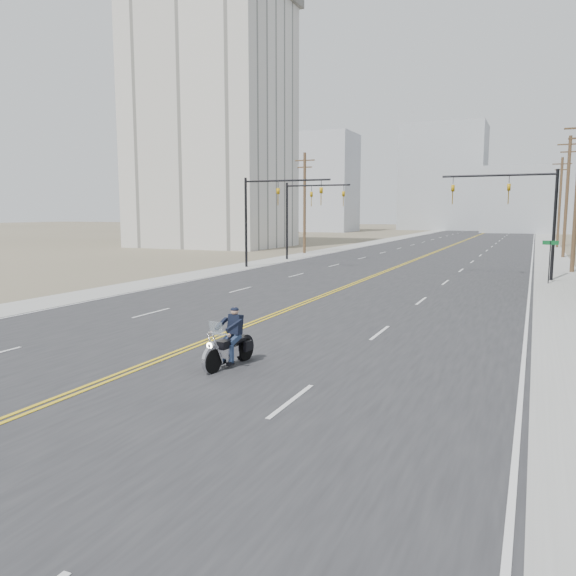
% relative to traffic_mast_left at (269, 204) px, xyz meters
% --- Properties ---
extents(road, '(20.00, 200.00, 0.01)m').
position_rel_traffic_mast_left_xyz_m(road, '(8.98, 38.00, -4.93)').
color(road, '#303033').
rests_on(road, ground).
extents(sidewalk_left, '(3.00, 200.00, 0.01)m').
position_rel_traffic_mast_left_xyz_m(sidewalk_left, '(-2.52, 38.00, -4.93)').
color(sidewalk_left, '#A5A5A0').
rests_on(sidewalk_left, ground).
extents(sidewalk_right, '(3.00, 200.00, 0.01)m').
position_rel_traffic_mast_left_xyz_m(sidewalk_right, '(20.48, 38.00, -4.93)').
color(sidewalk_right, '#A5A5A0').
rests_on(sidewalk_right, ground).
extents(traffic_mast_left, '(7.10, 0.26, 7.00)m').
position_rel_traffic_mast_left_xyz_m(traffic_mast_left, '(0.00, 0.00, 0.00)').
color(traffic_mast_left, black).
rests_on(traffic_mast_left, ground).
extents(traffic_mast_right, '(7.10, 0.26, 7.00)m').
position_rel_traffic_mast_left_xyz_m(traffic_mast_right, '(17.95, 0.00, 0.00)').
color(traffic_mast_right, black).
rests_on(traffic_mast_right, ground).
extents(traffic_mast_far, '(6.10, 0.26, 7.00)m').
position_rel_traffic_mast_left_xyz_m(traffic_mast_far, '(-0.33, 8.00, -0.06)').
color(traffic_mast_far, black).
rests_on(traffic_mast_far, ground).
extents(street_sign, '(0.90, 0.06, 2.62)m').
position_rel_traffic_mast_left_xyz_m(street_sign, '(19.78, -2.00, -3.13)').
color(street_sign, black).
rests_on(street_sign, ground).
extents(utility_pole_d, '(2.20, 0.30, 11.50)m').
position_rel_traffic_mast_left_xyz_m(utility_pole_d, '(21.48, 21.00, 1.05)').
color(utility_pole_d, brown).
rests_on(utility_pole_d, ground).
extents(utility_pole_e, '(2.20, 0.30, 11.00)m').
position_rel_traffic_mast_left_xyz_m(utility_pole_e, '(21.48, 38.00, 0.79)').
color(utility_pole_e, brown).
rests_on(utility_pole_e, ground).
extents(utility_pole_left, '(2.20, 0.30, 10.50)m').
position_rel_traffic_mast_left_xyz_m(utility_pole_left, '(-3.52, 16.00, 0.54)').
color(utility_pole_left, brown).
rests_on(utility_pole_left, ground).
extents(apartment_block, '(18.00, 14.00, 30.00)m').
position_rel_traffic_mast_left_xyz_m(apartment_block, '(-19.02, 23.00, 10.06)').
color(apartment_block, silver).
rests_on(apartment_block, ground).
extents(haze_bldg_a, '(14.00, 12.00, 22.00)m').
position_rel_traffic_mast_left_xyz_m(haze_bldg_a, '(-26.02, 83.00, 6.06)').
color(haze_bldg_a, '#B7BCC6').
rests_on(haze_bldg_a, ground).
extents(haze_bldg_b, '(18.00, 14.00, 14.00)m').
position_rel_traffic_mast_left_xyz_m(haze_bldg_b, '(16.98, 93.00, 2.06)').
color(haze_bldg_b, '#ADB2B7').
rests_on(haze_bldg_b, ground).
extents(haze_bldg_d, '(20.00, 15.00, 26.00)m').
position_rel_traffic_mast_left_xyz_m(haze_bldg_d, '(-3.02, 108.00, 8.06)').
color(haze_bldg_d, '#ADB2B7').
rests_on(haze_bldg_d, ground).
extents(haze_bldg_f, '(12.00, 12.00, 16.00)m').
position_rel_traffic_mast_left_xyz_m(haze_bldg_f, '(-41.02, 98.00, 3.06)').
color(haze_bldg_f, '#ADB2B7').
rests_on(haze_bldg_f, ground).
extents(motorcyclist, '(1.16, 2.23, 1.66)m').
position_rel_traffic_mast_left_xyz_m(motorcyclist, '(11.22, -26.01, -4.10)').
color(motorcyclist, black).
rests_on(motorcyclist, ground).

